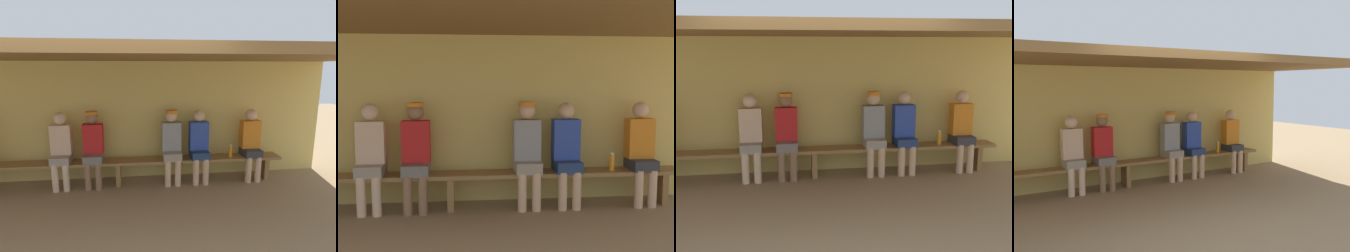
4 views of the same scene
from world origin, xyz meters
TOP-DOWN VIEW (x-y plane):
  - ground_plane at (0.00, 0.00)m, footprint 24.00×24.00m
  - back_wall at (0.00, 2.00)m, footprint 8.00×0.20m
  - dugout_roof at (0.00, 0.70)m, footprint 8.00×2.80m
  - bench at (0.00, 1.55)m, footprint 6.00×0.36m
  - player_leftmost at (-0.96, 1.55)m, footprint 0.34×0.42m
  - player_rightmost at (1.48, 1.55)m, footprint 0.34×0.42m
  - player_with_sunglasses at (2.46, 1.55)m, footprint 0.34×0.42m
  - player_shirtless_tan at (0.97, 1.55)m, footprint 0.34×0.42m
  - player_near_post at (-0.42, 1.55)m, footprint 0.34×0.42m
  - water_bottle_orange at (2.06, 1.51)m, footprint 0.07×0.07m

SIDE VIEW (x-z plane):
  - ground_plane at x=0.00m, z-range 0.00..0.00m
  - bench at x=0.00m, z-range 0.16..0.62m
  - water_bottle_orange at x=2.06m, z-range 0.45..0.69m
  - player_leftmost at x=-0.96m, z-range 0.06..1.40m
  - player_rightmost at x=1.48m, z-range 0.06..1.40m
  - player_with_sunglasses at x=2.46m, z-range 0.06..1.40m
  - player_shirtless_tan at x=0.97m, z-range 0.07..1.42m
  - player_near_post at x=-0.42m, z-range 0.07..1.42m
  - back_wall at x=0.00m, z-range 0.00..2.20m
  - dugout_roof at x=0.00m, z-range 2.20..2.32m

